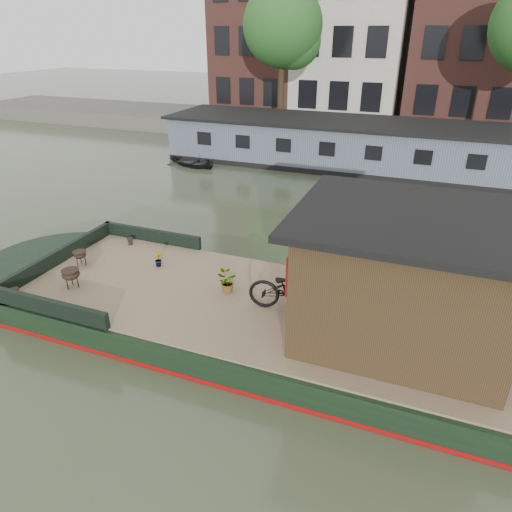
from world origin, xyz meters
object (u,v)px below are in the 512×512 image
(bicycle, at_px, (294,290))
(brazier_rear, at_px, (81,258))
(dinghy, at_px, (194,159))
(cabin, at_px, (404,276))
(brazier_front, at_px, (72,278))

(bicycle, distance_m, brazier_rear, 5.48)
(dinghy, bearing_deg, cabin, -114.12)
(bicycle, distance_m, dinghy, 14.32)
(cabin, relative_size, dinghy, 1.45)
(bicycle, relative_size, brazier_rear, 5.02)
(dinghy, bearing_deg, bicycle, -120.11)
(cabin, height_order, brazier_front, cabin)
(cabin, bearing_deg, dinghy, 132.55)
(bicycle, xyz_separation_m, dinghy, (-8.52, 11.49, -0.86))
(brazier_front, bearing_deg, brazier_rear, 120.31)
(cabin, relative_size, brazier_front, 9.13)
(brazier_rear, bearing_deg, brazier_front, -59.69)
(cabin, xyz_separation_m, brazier_front, (-6.96, -0.87, -1.01))
(cabin, bearing_deg, brazier_rear, 179.46)
(bicycle, height_order, brazier_rear, bicycle)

